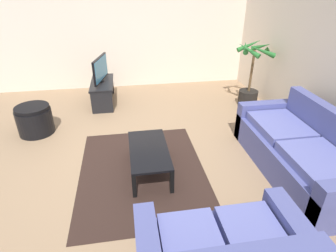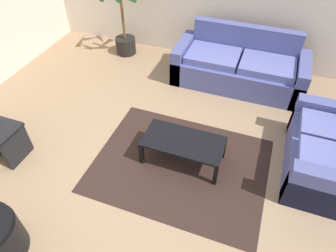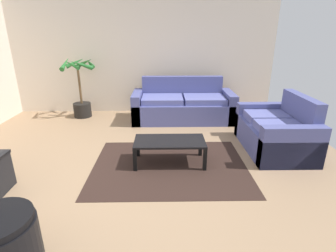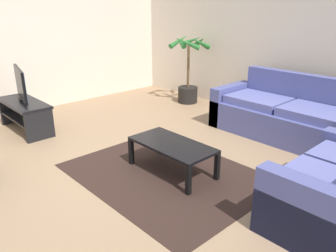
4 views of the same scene
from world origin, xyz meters
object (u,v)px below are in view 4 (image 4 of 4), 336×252
Objects in this scene: tv_stand at (25,112)px; potted_palm at (189,76)px; coffee_table at (172,147)px; tv at (21,84)px; couch_main at (287,117)px.

tv_stand is 0.83× the size of potted_palm.
tv_stand reaches higher than coffee_table.
tv is at bearing 76.71° from tv_stand.
tv_stand is 1.08× the size of coffee_table.
couch_main reaches higher than coffee_table.
couch_main reaches higher than tv_stand.
tv is (0.00, 0.00, 0.43)m from tv_stand.
couch_main is at bearing 80.48° from coffee_table.
coffee_table is at bearing 15.76° from tv.
tv_stand is at bearing -103.29° from tv.
couch_main is 2.03m from coffee_table.
potted_palm is at bearing 130.19° from coffee_table.
tv is at bearing -101.64° from potted_palm.
potted_palm reaches higher than tv.
couch_main is 3.97m from tv.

